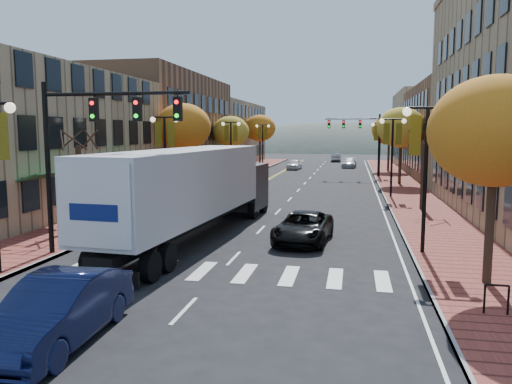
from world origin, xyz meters
The scene contains 30 objects.
ground centered at (0.00, 0.00, 0.00)m, with size 200.00×200.00×0.00m, color black.
sidewalk_left centered at (-9.00, 32.50, 0.07)m, with size 4.00×85.00×0.15m, color brown.
sidewalk_right centered at (9.00, 32.50, 0.07)m, with size 4.00×85.00×0.15m, color brown.
building_left_near centered at (-17.00, 13.00, 4.50)m, with size 12.00×22.00×9.00m, color #9E8966.
building_left_mid centered at (-17.00, 36.00, 5.50)m, with size 12.00×24.00×11.00m, color brown.
building_left_far centered at (-17.00, 61.00, 4.75)m, with size 12.00×26.00×9.50m, color #9E8966.
building_right_mid centered at (18.50, 42.00, 5.00)m, with size 15.00×24.00×10.00m, color brown.
building_right_far centered at (18.50, 64.00, 5.50)m, with size 15.00×20.00×11.00m, color #9E8966.
tree_left_a centered at (-9.00, 8.00, 2.25)m, with size 0.28×0.28×4.20m.
tree_left_b centered at (-9.00, 24.00, 5.45)m, with size 4.48×4.48×7.21m.
tree_left_c centered at (-9.00, 40.00, 5.05)m, with size 4.16×4.16×6.69m.
tree_left_d centered at (-9.00, 58.00, 5.60)m, with size 4.61×4.61×7.42m.
tree_right_a centered at (9.00, 2.00, 5.05)m, with size 4.16×4.16×6.69m.
tree_right_b centered at (9.00, 18.00, 2.25)m, with size 0.28×0.28×4.20m.
tree_right_c centered at (9.00, 34.00, 5.45)m, with size 4.48×4.48×7.21m.
tree_right_d centered at (9.00, 50.00, 5.29)m, with size 4.35×4.35×7.00m.
lamp_left_b centered at (-7.50, 16.00, 4.29)m, with size 1.96×0.36×6.05m.
lamp_left_c centered at (-7.50, 34.00, 4.29)m, with size 1.96×0.36×6.05m.
lamp_left_d centered at (-7.50, 52.00, 4.29)m, with size 1.96×0.36×6.05m.
lamp_right_a centered at (7.50, 6.00, 4.29)m, with size 1.96×0.36×6.05m.
lamp_right_b centered at (7.50, 24.00, 4.29)m, with size 1.96×0.36×6.05m.
lamp_right_c centered at (7.50, 42.00, 4.29)m, with size 1.96×0.36×6.05m.
traffic_mast_near centered at (-5.48, 3.00, 4.92)m, with size 6.10×0.35×7.00m.
traffic_mast_far centered at (5.48, 42.00, 4.92)m, with size 6.10×0.34×7.00m.
semi_truck centered at (-2.61, 7.37, 2.50)m, with size 4.01×17.25×4.27m.
navy_sedan centered at (-2.22, -4.65, 0.82)m, with size 1.73×4.95×1.63m, color #0D1336.
black_suv centered at (2.44, 7.59, 0.69)m, with size 2.29×4.97×1.38m, color black.
car_far_white centered at (-3.16, 52.05, 0.70)m, with size 1.64×4.08×1.39m, color white.
car_far_silver centered at (4.09, 57.03, 0.69)m, with size 1.93×4.76×1.38m, color #B9B8C1.
car_far_oncoming centered at (1.69, 71.39, 0.73)m, with size 1.54×4.42×1.46m, color #9F9EA5.
Camera 1 is at (4.61, -15.00, 5.05)m, focal length 35.00 mm.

